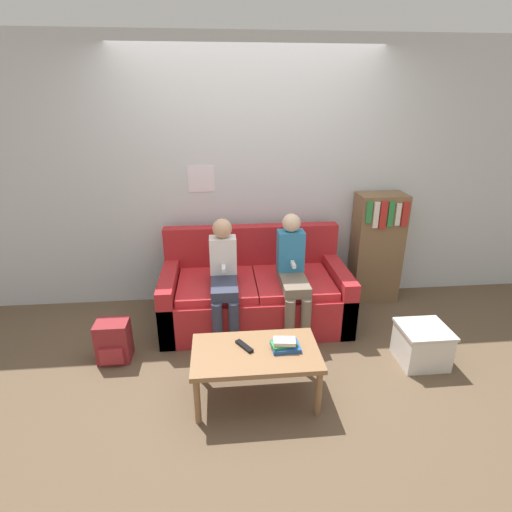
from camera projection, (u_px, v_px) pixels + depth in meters
The scene contains 11 objects.
ground_plane at pixel (261, 352), 3.45m from camera, with size 10.00×10.00×0.00m, color brown.
wall_back at pixel (250, 178), 3.99m from camera, with size 8.00×0.06×2.60m.
couch at pixel (255, 293), 3.87m from camera, with size 1.74×0.89×0.86m.
coffee_table at pixel (256, 356), 2.83m from camera, with size 0.90×0.52×0.39m.
person_left at pixel (224, 274), 3.54m from camera, with size 0.24×0.60×1.06m.
person_right at pixel (293, 270), 3.59m from camera, with size 0.24×0.60×1.09m.
tv_remote at pixel (244, 346), 2.84m from camera, with size 0.13×0.16×0.02m.
book_stack at pixel (285, 345), 2.82m from camera, with size 0.21×0.16×0.08m.
bookshelf at pixel (377, 248), 4.19m from camera, with size 0.48×0.31×1.15m.
storage_box at pixel (422, 345), 3.27m from camera, with size 0.38×0.37×0.32m.
backpack at pixel (114, 341), 3.30m from camera, with size 0.26×0.24×0.35m.
Camera 1 is at (-0.32, -2.88, 2.06)m, focal length 28.00 mm.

